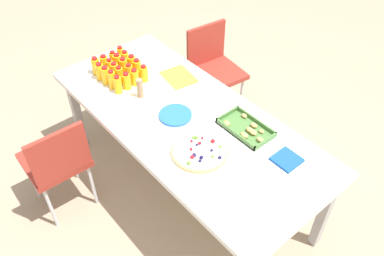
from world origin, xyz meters
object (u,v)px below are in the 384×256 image
juice_bottle_9 (127,81)px  juice_bottle_11 (118,63)px  party_table (185,124)px  juice_bottle_5 (104,63)px  juice_bottle_18 (137,68)px  paper_folder (179,77)px  juice_bottle_7 (115,72)px  juice_bottle_16 (125,60)px  chair_near_left (57,161)px  juice_bottle_2 (106,76)px  juice_bottle_15 (121,55)px  chair_far_left (213,65)px  plate_stack (175,115)px  juice_bottle_10 (113,59)px  napkin_stack (287,160)px  juice_bottle_4 (118,85)px  juice_bottle_13 (129,73)px  juice_bottle_6 (110,67)px  juice_bottle_1 (100,72)px  juice_bottle_12 (124,67)px  juice_bottle_3 (112,80)px  fruit_pizza (200,151)px  snack_tray (246,129)px  cardboard_tube (140,88)px  juice_bottle_19 (144,74)px  juice_bottle_8 (120,76)px  juice_bottle_14 (135,77)px  juice_bottle_0 (96,66)px  juice_bottle_17 (132,64)px

juice_bottle_9 → juice_bottle_11: juice_bottle_11 is taller
party_table → juice_bottle_9: size_ratio=15.54×
juice_bottle_5 → juice_bottle_18: 0.26m
paper_folder → juice_bottle_7: bearing=-127.4°
juice_bottle_16 → chair_near_left: bearing=-68.2°
juice_bottle_2 → juice_bottle_15: (-0.15, 0.23, 0.00)m
chair_far_left → plate_stack: chair_far_left is taller
chair_near_left → paper_folder: chair_near_left is taller
juice_bottle_11 → juice_bottle_10: bearing=174.8°
napkin_stack → juice_bottle_11: bearing=-169.9°
chair_far_left → juice_bottle_5: 0.98m
juice_bottle_2 → juice_bottle_18: 0.24m
juice_bottle_4 → juice_bottle_13: juice_bottle_4 is taller
juice_bottle_6 → paper_folder: juice_bottle_6 is taller
paper_folder → juice_bottle_1: bearing=-128.6°
juice_bottle_12 → plate_stack: (0.61, -0.01, -0.06)m
chair_near_left → juice_bottle_11: (-0.31, 0.72, 0.30)m
party_table → chair_near_left: size_ratio=2.47×
juice_bottle_3 → juice_bottle_12: (-0.08, 0.15, 0.00)m
fruit_pizza → chair_near_left: bearing=-139.0°
juice_bottle_3 → juice_bottle_4: size_ratio=1.04×
juice_bottle_10 → snack_tray: juice_bottle_10 is taller
juice_bottle_1 → juice_bottle_10: (-0.08, 0.16, -0.00)m
juice_bottle_16 → paper_folder: size_ratio=0.54×
juice_bottle_5 → juice_bottle_16: bearing=66.0°
snack_tray → plate_stack: (-0.40, -0.26, -0.00)m
juice_bottle_4 → plate_stack: size_ratio=0.63×
juice_bottle_7 → juice_bottle_11: juice_bottle_11 is taller
juice_bottle_5 → juice_bottle_7: (0.15, -0.00, 0.01)m
cardboard_tube → juice_bottle_2: bearing=-161.9°
juice_bottle_6 → juice_bottle_19: size_ratio=1.01×
juice_bottle_8 → paper_folder: (0.21, 0.37, -0.07)m
juice_bottle_16 → juice_bottle_19: 0.23m
juice_bottle_11 → juice_bottle_14: juice_bottle_11 is taller
juice_bottle_0 → paper_folder: juice_bottle_0 is taller
juice_bottle_5 → juice_bottle_8: size_ratio=0.92×
juice_bottle_1 → juice_bottle_12: (0.07, 0.16, 0.01)m
juice_bottle_15 → juice_bottle_18: 0.22m
juice_bottle_12 → juice_bottle_13: size_ratio=1.08×
juice_bottle_0 → juice_bottle_11: 0.16m
chair_far_left → juice_bottle_18: 0.82m
juice_bottle_17 → plate_stack: size_ratio=0.63×
juice_bottle_1 → juice_bottle_14: 0.27m
chair_near_left → juice_bottle_0: size_ratio=5.93×
juice_bottle_6 → juice_bottle_17: juice_bottle_17 is taller
juice_bottle_0 → napkin_stack: bearing=14.8°
juice_bottle_7 → snack_tray: size_ratio=0.41×
juice_bottle_3 → juice_bottle_18: juice_bottle_3 is taller
napkin_stack → juice_bottle_5: bearing=-167.6°
juice_bottle_18 → plate_stack: juice_bottle_18 is taller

